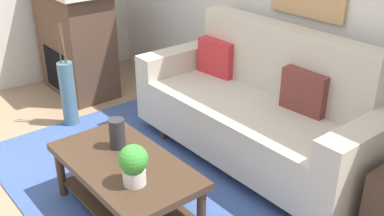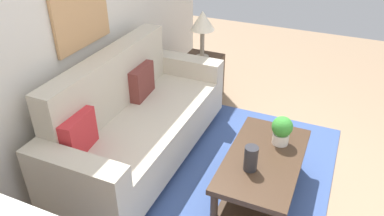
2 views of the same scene
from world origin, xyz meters
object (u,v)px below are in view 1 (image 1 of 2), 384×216
at_px(coffee_table, 125,177).
at_px(floor_vase, 68,94).
at_px(throw_pillow_crimson, 217,57).
at_px(throw_pillow_maroon, 305,92).
at_px(couch, 259,111).
at_px(potted_plant_tabletop, 134,164).
at_px(tabletop_vase, 117,133).
at_px(fireplace, 76,40).

xyz_separation_m(coffee_table, floor_vase, (-1.49, 0.30, -0.00)).
relative_size(throw_pillow_crimson, throw_pillow_maroon, 1.00).
height_order(couch, potted_plant_tabletop, couch).
bearing_deg(throw_pillow_crimson, tabletop_vase, -71.91).
bearing_deg(coffee_table, throw_pillow_maroon, 74.96).
relative_size(throw_pillow_crimson, floor_vase, 0.58).
xyz_separation_m(throw_pillow_maroon, coffee_table, (-0.37, -1.36, -0.37)).
bearing_deg(fireplace, couch, 12.56).
bearing_deg(tabletop_vase, floor_vase, 169.97).
bearing_deg(fireplace, tabletop_vase, -18.73).
height_order(throw_pillow_crimson, potted_plant_tabletop, throw_pillow_crimson).
distance_m(couch, potted_plant_tabletop, 1.33).
bearing_deg(floor_vase, potted_plant_tabletop, -12.16).
xyz_separation_m(couch, fireplace, (-2.21, -0.49, 0.16)).
bearing_deg(throw_pillow_crimson, fireplace, -158.35).
bearing_deg(throw_pillow_crimson, potted_plant_tabletop, -59.11).
relative_size(throw_pillow_maroon, potted_plant_tabletop, 1.37).
bearing_deg(throw_pillow_crimson, throw_pillow_maroon, 0.00).
distance_m(coffee_table, floor_vase, 1.52).
relative_size(couch, fireplace, 1.82).
xyz_separation_m(tabletop_vase, fireplace, (-1.98, 0.67, 0.05)).
relative_size(potted_plant_tabletop, fireplace, 0.23).
distance_m(throw_pillow_crimson, throw_pillow_maroon, 0.98).
bearing_deg(fireplace, coffee_table, -18.81).
relative_size(coffee_table, floor_vase, 1.76).
distance_m(throw_pillow_crimson, coffee_table, 1.54).
bearing_deg(potted_plant_tabletop, floor_vase, 167.84).
relative_size(fireplace, floor_vase, 1.86).
distance_m(tabletop_vase, floor_vase, 1.34).
xyz_separation_m(throw_pillow_maroon, potted_plant_tabletop, (-0.12, -1.44, -0.11)).
height_order(tabletop_vase, floor_vase, tabletop_vase).
bearing_deg(throw_pillow_maroon, coffee_table, -105.04).
relative_size(couch, tabletop_vase, 9.95).
height_order(coffee_table, fireplace, fireplace).
bearing_deg(coffee_table, throw_pillow_crimson, 114.26).
distance_m(tabletop_vase, potted_plant_tabletop, 0.46).
distance_m(couch, coffee_table, 1.24).
bearing_deg(throw_pillow_crimson, coffee_table, -65.74).
distance_m(couch, throw_pillow_maroon, 0.43).
xyz_separation_m(throw_pillow_crimson, coffee_table, (0.61, -1.36, -0.37)).
relative_size(throw_pillow_crimson, coffee_table, 0.33).
xyz_separation_m(couch, floor_vase, (-1.53, -0.94, -0.12)).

